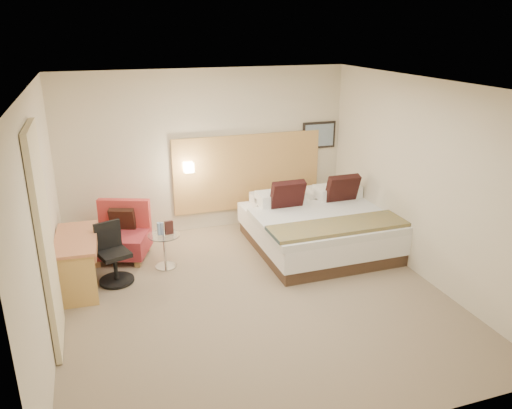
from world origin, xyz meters
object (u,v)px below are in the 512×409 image
object	(u,v)px
side_table	(165,249)
desk_chair	(113,258)
lounge_chair	(122,236)
desk	(79,248)
bed	(322,226)

from	to	relation	value
side_table	desk_chair	bearing A→B (deg)	-164.06
lounge_chair	desk	distance (m)	1.02
lounge_chair	bed	bearing A→B (deg)	-11.90
bed	lounge_chair	xyz separation A→B (m)	(-3.02, 0.64, -0.01)
bed	lounge_chair	size ratio (longest dim) A/B	2.27
lounge_chair	side_table	size ratio (longest dim) A/B	1.87
bed	desk	size ratio (longest dim) A/B	1.90
lounge_chair	desk_chair	world-z (taller)	desk_chair
bed	desk	world-z (taller)	bed
bed	desk_chair	xyz separation A→B (m)	(-3.19, -0.14, -0.01)
desk	desk_chair	world-z (taller)	desk_chair
side_table	bed	bearing A→B (deg)	-1.49
bed	desk_chair	size ratio (longest dim) A/B	2.70
lounge_chair	side_table	bearing A→B (deg)	-45.60
desk	bed	bearing A→B (deg)	2.56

